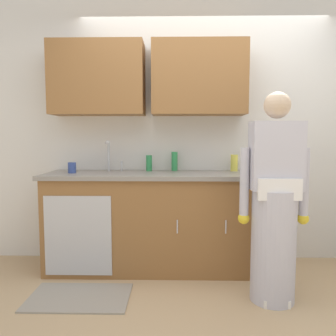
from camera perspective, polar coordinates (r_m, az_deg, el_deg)
name	(u,v)px	position (r m, az deg, el deg)	size (l,w,h in m)	color
ground_plane	(212,302)	(2.84, 7.37, -21.59)	(9.00, 9.00, 0.00)	tan
kitchen_wall_with_uppers	(189,118)	(3.53, 3.63, 8.37)	(4.80, 0.44, 2.70)	silver
counter_cabinet	(148,223)	(3.34, -3.48, -9.21)	(1.90, 0.62, 0.90)	brown
countertop	(148,175)	(3.25, -3.47, -1.16)	(1.96, 0.66, 0.04)	gray
sink	(110,174)	(3.31, -9.77, -1.02)	(0.50, 0.36, 0.35)	#B7BABF
person_at_sink	(274,214)	(2.75, 17.52, -7.39)	(0.55, 0.34, 1.62)	white
floor_mat	(79,297)	(2.97, -14.77, -20.38)	(0.80, 0.50, 0.01)	gray
bottle_cleaner_spray	(149,163)	(3.41, -3.23, 0.83)	(0.06, 0.06, 0.16)	#2D8C4C
bottle_water_tall	(175,161)	(3.44, 1.11, 1.14)	(0.06, 0.06, 0.19)	#2D8C4C
bottle_dish_liquid	(234,163)	(3.47, 11.13, 0.86)	(0.07, 0.07, 0.17)	#D8D14C
cup_by_sink	(72,168)	(3.35, -15.92, 0.05)	(0.08, 0.08, 0.10)	#33478C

